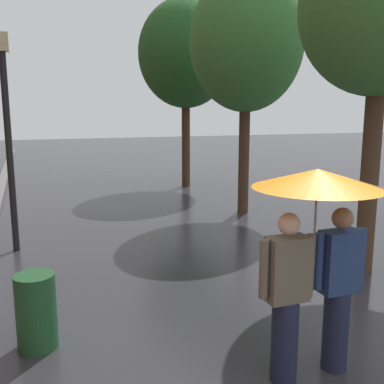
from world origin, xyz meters
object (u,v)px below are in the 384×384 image
Objects in this scene: street_tree_0 at (382,8)px; couple_under_umbrella at (315,236)px; street_tree_2 at (186,54)px; street_lamp_post at (7,126)px; street_tree_1 at (246,43)px; litter_bin at (36,311)px.

couple_under_umbrella is (-2.58, -2.15, -2.68)m from street_tree_0.
street_tree_2 is at bearing 76.47° from couple_under_umbrella.
street_tree_0 is 8.91m from street_tree_2.
street_tree_0 is 1.39× the size of street_lamp_post.
street_tree_1 is at bearing 88.98° from street_tree_0.
street_tree_1 is 7.71m from couple_under_umbrella.
street_tree_0 reaches higher than street_lamp_post.
street_tree_1 is 2.86× the size of couple_under_umbrella.
street_tree_1 is (0.08, 4.52, 0.12)m from street_tree_0.
street_tree_1 is 1.51× the size of street_lamp_post.
street_tree_2 is 7.39× the size of litter_bin.
couple_under_umbrella is (-2.66, -6.67, -2.80)m from street_tree_1.
street_tree_2 reaches higher than couple_under_umbrella.
street_tree_2 is 1.59× the size of street_lamp_post.
litter_bin is (-2.54, 1.48, -1.01)m from couple_under_umbrella.
street_tree_1 is at bearing 14.03° from street_lamp_post.
street_lamp_post is at bearing 94.27° from litter_bin.
street_tree_1 is 8.27m from litter_bin.
street_tree_1 is 7.00× the size of litter_bin.
street_tree_0 is at bearing -90.51° from street_tree_2.
couple_under_umbrella reaches higher than litter_bin.
street_lamp_post is (-5.40, 3.15, -1.79)m from street_tree_0.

